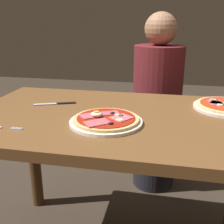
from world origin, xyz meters
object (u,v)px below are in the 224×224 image
Objects in this scene: knife at (58,103)px; dining_table at (119,142)px; diner_person at (156,109)px; pizza_foreground at (106,120)px.

dining_table is at bearing -17.64° from knife.
diner_person is (0.44, 0.62, -0.20)m from knife.
pizza_foreground is 0.34m from knife.
dining_table is 0.17m from pizza_foreground.
diner_person is (0.13, 0.71, -0.08)m from dining_table.
dining_table is 0.35m from knife.
pizza_foreground reaches higher than knife.
diner_person is at bearing 54.55° from knife.
diner_person reaches higher than pizza_foreground.
pizza_foreground is at bearing -107.71° from dining_table.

